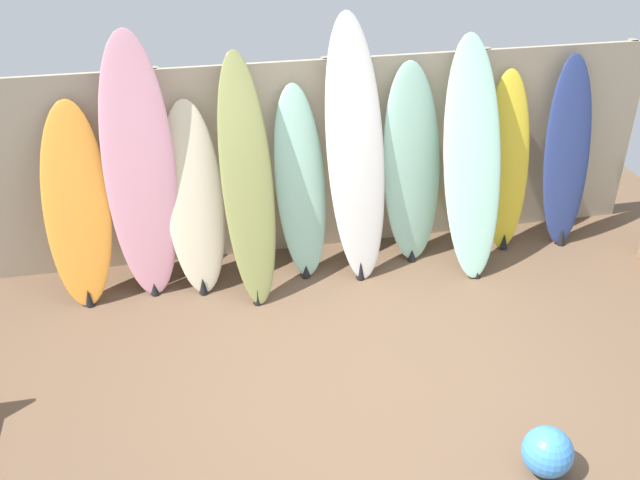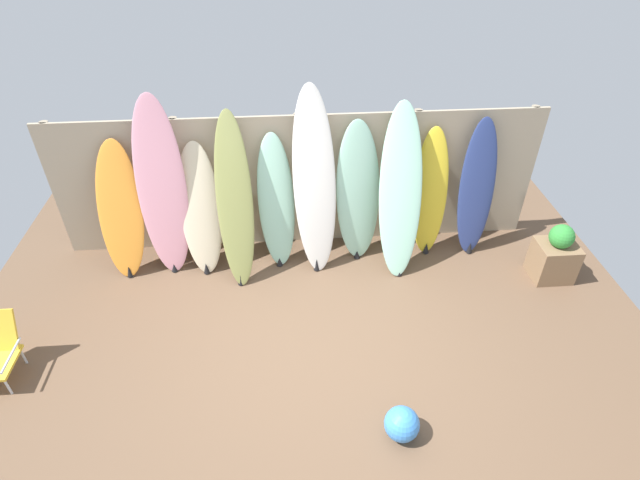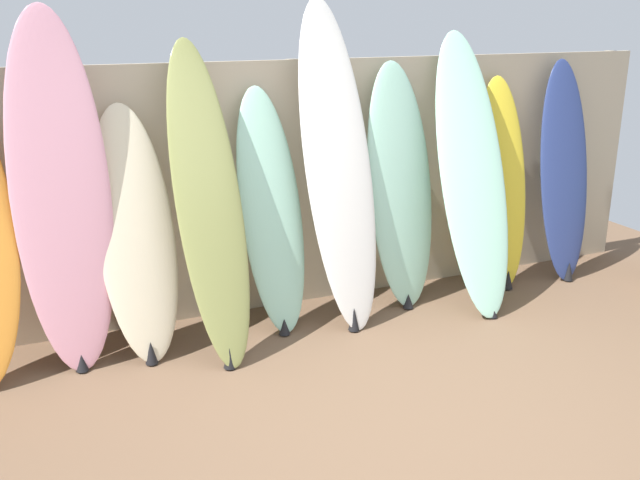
% 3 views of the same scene
% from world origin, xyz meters
% --- Properties ---
extents(ground, '(7.68, 7.68, 0.00)m').
position_xyz_m(ground, '(0.00, 0.00, 0.00)').
color(ground, brown).
extents(fence_back, '(6.08, 0.11, 1.80)m').
position_xyz_m(fence_back, '(-0.00, 2.01, 0.90)').
color(fence_back, tan).
rests_on(fence_back, ground).
extents(surfboard_orange_0, '(0.57, 0.63, 1.64)m').
position_xyz_m(surfboard_orange_0, '(-2.16, 1.64, 0.81)').
color(surfboard_orange_0, orange).
rests_on(surfboard_orange_0, ground).
extents(surfboard_pink_1, '(0.58, 0.51, 2.18)m').
position_xyz_m(surfboard_pink_1, '(-1.63, 1.65, 1.08)').
color(surfboard_pink_1, pink).
rests_on(surfboard_pink_1, ground).
extents(surfboard_cream_2, '(0.52, 0.62, 1.59)m').
position_xyz_m(surfboard_cream_2, '(-1.22, 1.62, 0.78)').
color(surfboard_cream_2, beige).
rests_on(surfboard_cream_2, ground).
extents(surfboard_olive_3, '(0.47, 0.84, 1.98)m').
position_xyz_m(surfboard_olive_3, '(-0.78, 1.47, 0.97)').
color(surfboard_olive_3, olive).
rests_on(surfboard_olive_3, ground).
extents(surfboard_seafoam_4, '(0.50, 0.58, 1.66)m').
position_xyz_m(surfboard_seafoam_4, '(-0.30, 1.68, 0.82)').
color(surfboard_seafoam_4, '#9ED6BC').
rests_on(surfboard_seafoam_4, ground).
extents(surfboard_white_5, '(0.58, 0.72, 2.22)m').
position_xyz_m(surfboard_white_5, '(0.17, 1.61, 1.10)').
color(surfboard_white_5, white).
rests_on(surfboard_white_5, ground).
extents(surfboard_seafoam_6, '(0.60, 0.49, 1.79)m').
position_xyz_m(surfboard_seafoam_6, '(0.71, 1.70, 0.89)').
color(surfboard_seafoam_6, '#9ED6BC').
rests_on(surfboard_seafoam_6, ground).
extents(surfboard_seafoam_7, '(0.58, 0.90, 2.00)m').
position_xyz_m(surfboard_seafoam_7, '(1.19, 1.50, 0.99)').
color(surfboard_seafoam_7, '#9ED6BC').
rests_on(surfboard_seafoam_7, ground).
extents(surfboard_yellow_8, '(0.46, 0.45, 1.65)m').
position_xyz_m(surfboard_yellow_8, '(1.63, 1.74, 0.82)').
color(surfboard_yellow_8, yellow).
rests_on(surfboard_yellow_8, ground).
extents(surfboard_navy_9, '(0.47, 0.46, 1.77)m').
position_xyz_m(surfboard_navy_9, '(2.21, 1.69, 0.87)').
color(surfboard_navy_9, navy).
rests_on(surfboard_navy_9, ground).
extents(planter_box, '(0.47, 0.41, 0.76)m').
position_xyz_m(planter_box, '(3.05, 0.98, 0.32)').
color(planter_box, '#846647').
rests_on(planter_box, ground).
extents(beach_ball, '(0.32, 0.32, 0.32)m').
position_xyz_m(beach_ball, '(0.75, -1.02, 0.16)').
color(beach_ball, '#3F8CE5').
rests_on(beach_ball, ground).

